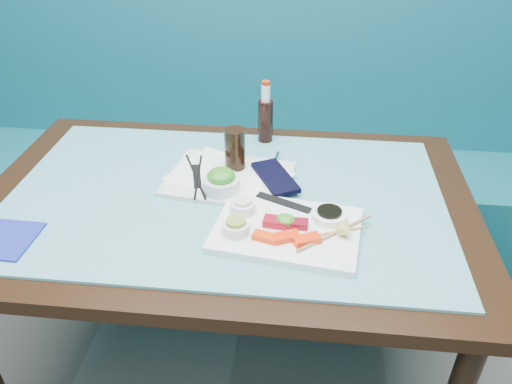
# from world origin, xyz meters

# --- Properties ---
(booth_bench) EXTENTS (3.00, 0.56, 1.17)m
(booth_bench) POSITION_xyz_m (0.00, 2.29, 0.37)
(booth_bench) COLOR #105E6B
(booth_bench) RESTS_ON ground
(dining_table) EXTENTS (1.40, 0.90, 0.75)m
(dining_table) POSITION_xyz_m (0.00, 1.45, 0.67)
(dining_table) COLOR black
(dining_table) RESTS_ON ground
(glass_top) EXTENTS (1.22, 0.76, 0.01)m
(glass_top) POSITION_xyz_m (0.00, 1.45, 0.75)
(glass_top) COLOR #58A3B0
(glass_top) RESTS_ON dining_table
(sashimi_plate) EXTENTS (0.39, 0.30, 0.02)m
(sashimi_plate) POSITION_xyz_m (0.18, 1.30, 0.77)
(sashimi_plate) COLOR white
(sashimi_plate) RESTS_ON glass_top
(salmon_left) EXTENTS (0.07, 0.05, 0.01)m
(salmon_left) POSITION_xyz_m (0.13, 1.24, 0.78)
(salmon_left) COLOR #FE3C0A
(salmon_left) RESTS_ON sashimi_plate
(salmon_mid) EXTENTS (0.07, 0.05, 0.02)m
(salmon_mid) POSITION_xyz_m (0.18, 1.25, 0.78)
(salmon_mid) COLOR #FF300A
(salmon_mid) RESTS_ON sashimi_plate
(salmon_right) EXTENTS (0.07, 0.06, 0.02)m
(salmon_right) POSITION_xyz_m (0.23, 1.24, 0.78)
(salmon_right) COLOR #FF340A
(salmon_right) RESTS_ON sashimi_plate
(tuna_left) EXTENTS (0.06, 0.04, 0.02)m
(tuna_left) POSITION_xyz_m (0.15, 1.30, 0.79)
(tuna_left) COLOR maroon
(tuna_left) RESTS_ON sashimi_plate
(tuna_right) EXTENTS (0.06, 0.04, 0.02)m
(tuna_right) POSITION_xyz_m (0.21, 1.30, 0.79)
(tuna_right) COLOR maroon
(tuna_right) RESTS_ON sashimi_plate
(seaweed_garnish) EXTENTS (0.06, 0.06, 0.03)m
(seaweed_garnish) POSITION_xyz_m (0.18, 1.31, 0.79)
(seaweed_garnish) COLOR #378D20
(seaweed_garnish) RESTS_ON sashimi_plate
(ramekin_wasabi) EXTENTS (0.09, 0.09, 0.03)m
(ramekin_wasabi) POSITION_xyz_m (0.06, 1.26, 0.79)
(ramekin_wasabi) COLOR white
(ramekin_wasabi) RESTS_ON sashimi_plate
(wasabi_fill) EXTENTS (0.06, 0.06, 0.01)m
(wasabi_fill) POSITION_xyz_m (0.06, 1.26, 0.81)
(wasabi_fill) COLOR olive
(wasabi_fill) RESTS_ON ramekin_wasabi
(ramekin_ginger) EXTENTS (0.07, 0.07, 0.03)m
(ramekin_ginger) POSITION_xyz_m (0.06, 1.35, 0.79)
(ramekin_ginger) COLOR silver
(ramekin_ginger) RESTS_ON sashimi_plate
(ginger_fill) EXTENTS (0.05, 0.05, 0.01)m
(ginger_fill) POSITION_xyz_m (0.06, 1.35, 0.81)
(ginger_fill) COLOR beige
(ginger_fill) RESTS_ON ramekin_ginger
(soy_dish) EXTENTS (0.10, 0.10, 0.02)m
(soy_dish) POSITION_xyz_m (0.29, 1.35, 0.79)
(soy_dish) COLOR white
(soy_dish) RESTS_ON sashimi_plate
(soy_fill) EXTENTS (0.07, 0.07, 0.01)m
(soy_fill) POSITION_xyz_m (0.29, 1.35, 0.80)
(soy_fill) COLOR black
(soy_fill) RESTS_ON soy_dish
(lemon_wedge) EXTENTS (0.05, 0.05, 0.04)m
(lemon_wedge) POSITION_xyz_m (0.33, 1.27, 0.80)
(lemon_wedge) COLOR #D7C465
(lemon_wedge) RESTS_ON sashimi_plate
(chopstick_sleeve) EXTENTS (0.16, 0.09, 0.00)m
(chopstick_sleeve) POSITION_xyz_m (0.17, 1.40, 0.78)
(chopstick_sleeve) COLOR black
(chopstick_sleeve) RESTS_ON sashimi_plate
(wooden_chopstick_a) EXTENTS (0.19, 0.08, 0.01)m
(wooden_chopstick_a) POSITION_xyz_m (0.29, 1.28, 0.78)
(wooden_chopstick_a) COLOR tan
(wooden_chopstick_a) RESTS_ON sashimi_plate
(wooden_chopstick_b) EXTENTS (0.19, 0.17, 0.01)m
(wooden_chopstick_b) POSITION_xyz_m (0.30, 1.28, 0.78)
(wooden_chopstick_b) COLOR #A7794E
(wooden_chopstick_b) RESTS_ON sashimi_plate
(serving_tray) EXTENTS (0.39, 0.31, 0.01)m
(serving_tray) POSITION_xyz_m (0.00, 1.53, 0.76)
(serving_tray) COLOR silver
(serving_tray) RESTS_ON glass_top
(paper_placemat) EXTENTS (0.39, 0.34, 0.00)m
(paper_placemat) POSITION_xyz_m (0.00, 1.53, 0.77)
(paper_placemat) COLOR white
(paper_placemat) RESTS_ON serving_tray
(seaweed_bowl) EXTENTS (0.12, 0.12, 0.04)m
(seaweed_bowl) POSITION_xyz_m (-0.01, 1.45, 0.79)
(seaweed_bowl) COLOR silver
(seaweed_bowl) RESTS_ON serving_tray
(seaweed_salad) EXTENTS (0.10, 0.10, 0.04)m
(seaweed_salad) POSITION_xyz_m (-0.01, 1.45, 0.82)
(seaweed_salad) COLOR #2C8A20
(seaweed_salad) RESTS_ON seaweed_bowl
(cola_glass) EXTENTS (0.07, 0.07, 0.13)m
(cola_glass) POSITION_xyz_m (0.01, 1.58, 0.83)
(cola_glass) COLOR black
(cola_glass) RESTS_ON serving_tray
(navy_pouch) EXTENTS (0.16, 0.20, 0.01)m
(navy_pouch) POSITION_xyz_m (0.14, 1.53, 0.78)
(navy_pouch) COLOR black
(navy_pouch) RESTS_ON serving_tray
(fork) EXTENTS (0.02, 0.09, 0.01)m
(fork) POSITION_xyz_m (0.13, 1.63, 0.78)
(fork) COLOR white
(fork) RESTS_ON serving_tray
(black_chopstick_a) EXTENTS (0.11, 0.24, 0.01)m
(black_chopstick_a) POSITION_xyz_m (-0.10, 1.52, 0.77)
(black_chopstick_a) COLOR black
(black_chopstick_a) RESTS_ON serving_tray
(black_chopstick_b) EXTENTS (0.04, 0.24, 0.01)m
(black_chopstick_b) POSITION_xyz_m (-0.09, 1.52, 0.77)
(black_chopstick_b) COLOR black
(black_chopstick_b) RESTS_ON serving_tray
(tray_sleeve) EXTENTS (0.06, 0.14, 0.00)m
(tray_sleeve) POSITION_xyz_m (-0.09, 1.52, 0.77)
(tray_sleeve) COLOR black
(tray_sleeve) RESTS_ON serving_tray
(cola_bottle_body) EXTENTS (0.06, 0.06, 0.14)m
(cola_bottle_body) POSITION_xyz_m (0.08, 1.80, 0.83)
(cola_bottle_body) COLOR black
(cola_bottle_body) RESTS_ON glass_top
(cola_bottle_neck) EXTENTS (0.03, 0.03, 0.06)m
(cola_bottle_neck) POSITION_xyz_m (0.08, 1.80, 0.93)
(cola_bottle_neck) COLOR white
(cola_bottle_neck) RESTS_ON cola_bottle_body
(cola_bottle_cap) EXTENTS (0.03, 0.03, 0.01)m
(cola_bottle_cap) POSITION_xyz_m (0.08, 1.80, 0.96)
(cola_bottle_cap) COLOR red
(cola_bottle_cap) RESTS_ON cola_bottle_neck
(blue_napkin) EXTENTS (0.15, 0.15, 0.01)m
(blue_napkin) POSITION_xyz_m (-0.52, 1.19, 0.76)
(blue_napkin) COLOR #1B2395
(blue_napkin) RESTS_ON glass_top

